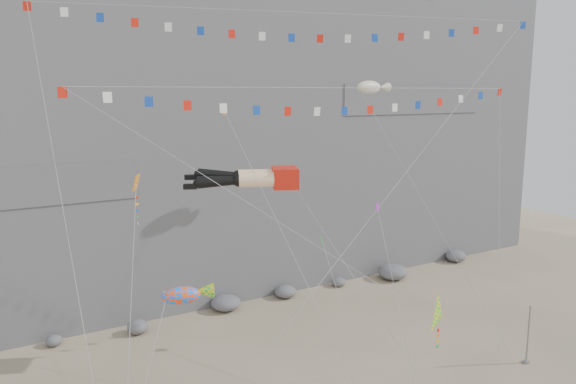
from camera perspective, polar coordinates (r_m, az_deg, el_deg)
The scene contains 13 objects.
cliff at distance 61.04m, azimuth -12.77°, elevation 15.79°, with size 80.00×28.00×50.00m, color slate.
talus_boulders at distance 50.07m, azimuth -6.34°, elevation -11.17°, with size 60.00×3.00×1.20m, color slate, non-canonical shape.
anchor_pole_right at distance 43.55m, azimuth 23.21°, elevation -13.17°, with size 0.12×0.12×4.22m, color gray.
legs_kite at distance 38.20m, azimuth -3.48°, elevation 1.41°, with size 9.07×18.98×20.18m.
flag_banner_upper at distance 39.69m, azimuth 1.83°, elevation 17.72°, with size 33.65×16.21×31.44m.
flag_banner_lower at distance 36.20m, azimuth 4.45°, elevation 10.47°, with size 32.15×5.72×22.55m.
harlequin_kite at distance 28.77m, azimuth -15.17°, elevation 0.76°, with size 3.79×6.57×15.60m.
fish_windsock at distance 31.22m, azimuth -10.80°, elevation -10.33°, with size 7.65×7.23×11.61m.
delta_kite at distance 34.79m, azimuth 15.12°, elevation -11.91°, with size 3.99×5.35×8.16m.
blimp_windsock at distance 46.83m, azimuth 8.26°, elevation 10.42°, with size 5.89×13.23×22.95m.
small_kite_a at distance 37.37m, azimuth -6.10°, elevation 7.40°, with size 2.99×15.48×23.03m.
small_kite_b at distance 41.26m, azimuth 9.14°, elevation -1.83°, with size 6.15×12.05×16.39m.
small_kite_c at distance 35.15m, azimuth 3.58°, elevation -5.32°, with size 2.89×10.61×14.00m.
Camera 1 is at (-18.66, -25.77, 18.74)m, focal length 35.00 mm.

